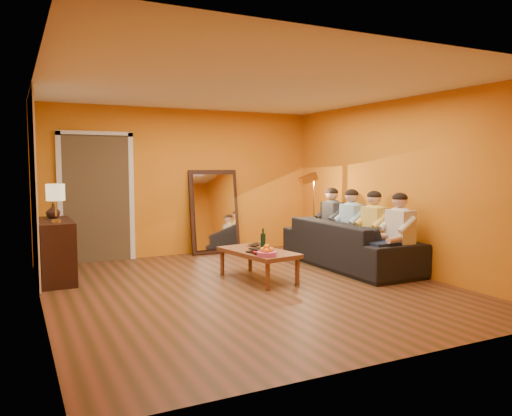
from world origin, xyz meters
name	(u,v)px	position (x,y,z in m)	size (l,w,h in m)	color
room_shell	(237,188)	(0.00, 0.37, 1.30)	(5.00, 5.50, 2.60)	brown
white_accent	(33,187)	(-2.48, 1.75, 1.30)	(0.02, 1.90, 2.58)	white
doorway_recess	(96,198)	(-1.50, 2.83, 1.05)	(1.06, 0.30, 2.10)	#3F2D19
door_jamb_left	(60,200)	(-2.07, 2.71, 1.05)	(0.08, 0.06, 2.20)	white
door_jamb_right	(131,198)	(-0.93, 2.71, 1.05)	(0.08, 0.06, 2.20)	white
door_header	(95,134)	(-1.50, 2.71, 2.12)	(1.22, 0.06, 0.08)	white
mirror_frame	(214,212)	(0.55, 2.63, 0.76)	(0.92, 0.06, 1.52)	black
mirror_glass	(215,212)	(0.55, 2.59, 0.76)	(0.78, 0.02, 1.36)	white
sideboard	(56,250)	(-2.24, 1.55, 0.42)	(0.44, 1.18, 0.85)	black
table_lamp	(56,203)	(-2.24, 1.25, 1.10)	(0.24, 0.24, 0.51)	beige
sofa	(349,244)	(2.00, 0.52, 0.37)	(0.98, 2.52, 0.73)	black
coffee_table	(258,265)	(0.30, 0.34, 0.21)	(0.62, 1.22, 0.42)	brown
floor_lamp	(314,217)	(1.86, 1.34, 0.72)	(0.30, 0.24, 1.44)	gold
dog	(387,254)	(2.10, -0.26, 0.33)	(0.35, 0.55, 0.65)	#A17748
person_far_left	(400,236)	(2.13, -0.48, 0.61)	(0.70, 0.44, 1.22)	beige
person_mid_left	(375,231)	(2.13, 0.07, 0.61)	(0.70, 0.44, 1.22)	gold
person_mid_right	(352,227)	(2.13, 0.62, 0.61)	(0.70, 0.44, 1.22)	#86AED0
person_far_right	(332,224)	(2.13, 1.17, 0.61)	(0.70, 0.44, 1.22)	#2C2D31
fruit_bowl	(267,250)	(0.20, -0.11, 0.50)	(0.26, 0.26, 0.16)	#D64B84
wine_bottle	(263,240)	(0.35, 0.29, 0.58)	(0.07, 0.07, 0.31)	black
tumbler	(262,245)	(0.42, 0.46, 0.47)	(0.10, 0.10, 0.09)	#B27F3F
laptop	(259,245)	(0.48, 0.69, 0.43)	(0.32, 0.20, 0.02)	black
book_lower	(253,253)	(0.12, 0.14, 0.43)	(0.18, 0.24, 0.02)	black
book_mid	(253,251)	(0.13, 0.15, 0.45)	(0.19, 0.26, 0.02)	red
book_upper	(253,250)	(0.12, 0.13, 0.47)	(0.16, 0.21, 0.02)	black
vase	(53,211)	(-2.24, 1.80, 0.95)	(0.19, 0.19, 0.20)	black
flowers	(52,193)	(-2.24, 1.80, 1.21)	(0.17, 0.17, 0.48)	red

